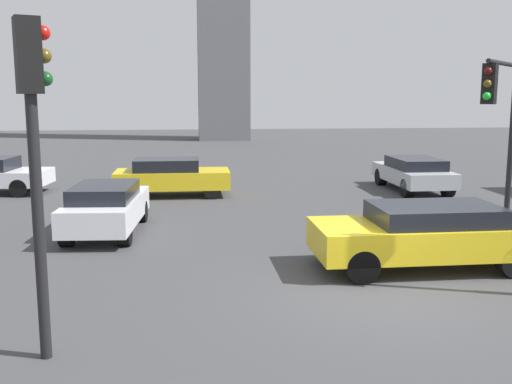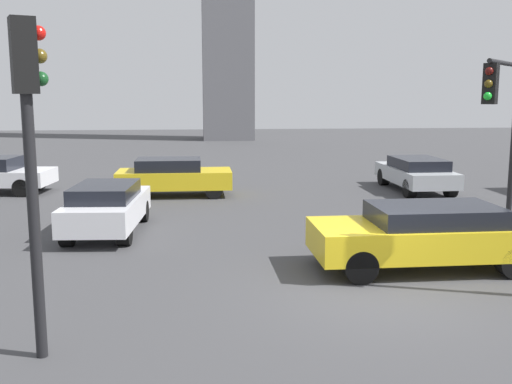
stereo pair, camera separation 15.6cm
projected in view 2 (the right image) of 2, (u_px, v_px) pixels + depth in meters
The scene contains 7 objects.
ground_plane at pixel (382, 297), 11.06m from camera, with size 105.45×105.45×0.00m, color #424244.
traffic_light_0 at pixel (30, 125), 8.03m from camera, with size 0.49×0.42×4.73m.
traffic_light_1 at pixel (503, 106), 15.94m from camera, with size 2.25×2.57×4.68m.
car_0 at pixel (107, 207), 16.01m from camera, with size 1.99×4.26×1.36m.
car_2 at pixel (416, 173), 22.96m from camera, with size 1.88×4.48×1.30m.
car_3 at pixel (173, 176), 21.85m from camera, with size 4.16×1.84×1.38m.
car_4 at pixel (425, 234), 12.74m from camera, with size 4.75×2.04×1.38m.
Camera 2 is at (-3.37, -10.31, 3.74)m, focal length 41.77 mm.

